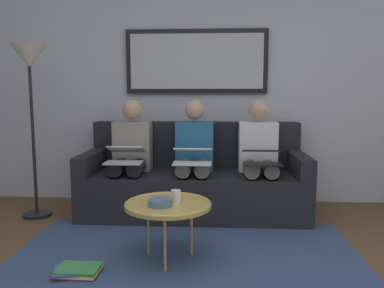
# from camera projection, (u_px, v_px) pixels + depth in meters

# --- Properties ---
(wall_rear) EXTENTS (6.00, 0.12, 2.60)m
(wall_rear) POSITION_uv_depth(u_px,v_px,m) (197.00, 85.00, 4.35)
(wall_rear) COLOR #B7BCC6
(wall_rear) RESTS_ON ground_plane
(area_rug) EXTENTS (2.60, 1.80, 0.01)m
(area_rug) POSITION_uv_depth(u_px,v_px,m) (185.00, 263.00, 2.78)
(area_rug) COLOR #33476B
(area_rug) RESTS_ON ground_plane
(couch) EXTENTS (2.20, 0.90, 0.90)m
(couch) POSITION_uv_depth(u_px,v_px,m) (194.00, 181.00, 4.00)
(couch) COLOR black
(couch) RESTS_ON ground_plane
(framed_mirror) EXTENTS (1.54, 0.05, 0.69)m
(framed_mirror) POSITION_uv_depth(u_px,v_px,m) (196.00, 62.00, 4.22)
(framed_mirror) COLOR black
(coffee_table) EXTENTS (0.62, 0.62, 0.43)m
(coffee_table) POSITION_uv_depth(u_px,v_px,m) (168.00, 205.00, 2.78)
(coffee_table) COLOR tan
(coffee_table) RESTS_ON ground_plane
(cup) EXTENTS (0.07, 0.07, 0.09)m
(cup) POSITION_uv_depth(u_px,v_px,m) (176.00, 196.00, 2.81)
(cup) COLOR silver
(cup) RESTS_ON coffee_table
(bowl) EXTENTS (0.17, 0.17, 0.05)m
(bowl) POSITION_uv_depth(u_px,v_px,m) (160.00, 203.00, 2.72)
(bowl) COLOR slate
(bowl) RESTS_ON coffee_table
(person_left) EXTENTS (0.38, 0.58, 1.14)m
(person_left) POSITION_uv_depth(u_px,v_px,m) (259.00, 154.00, 3.85)
(person_left) COLOR silver
(person_left) RESTS_ON couch
(laptop_black) EXTENTS (0.35, 0.32, 0.14)m
(laptop_black) POSITION_uv_depth(u_px,v_px,m) (262.00, 157.00, 3.60)
(laptop_black) COLOR black
(person_middle) EXTENTS (0.38, 0.58, 1.14)m
(person_middle) POSITION_uv_depth(u_px,v_px,m) (194.00, 154.00, 3.89)
(person_middle) COLOR #235B84
(person_middle) RESTS_ON couch
(laptop_white) EXTENTS (0.36, 0.34, 0.14)m
(laptop_white) POSITION_uv_depth(u_px,v_px,m) (193.00, 156.00, 3.64)
(laptop_white) COLOR white
(person_right) EXTENTS (0.38, 0.58, 1.14)m
(person_right) POSITION_uv_depth(u_px,v_px,m) (131.00, 153.00, 3.93)
(person_right) COLOR gray
(person_right) RESTS_ON couch
(laptop_silver) EXTENTS (0.34, 0.35, 0.15)m
(laptop_silver) POSITION_uv_depth(u_px,v_px,m) (125.00, 155.00, 3.69)
(laptop_silver) COLOR silver
(magazine_stack) EXTENTS (0.32, 0.26, 0.05)m
(magazine_stack) POSITION_uv_depth(u_px,v_px,m) (77.00, 270.00, 2.60)
(magazine_stack) COLOR red
(magazine_stack) RESTS_ON ground_plane
(standing_lamp) EXTENTS (0.32, 0.32, 1.66)m
(standing_lamp) POSITION_uv_depth(u_px,v_px,m) (30.00, 76.00, 3.69)
(standing_lamp) COLOR black
(standing_lamp) RESTS_ON ground_plane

